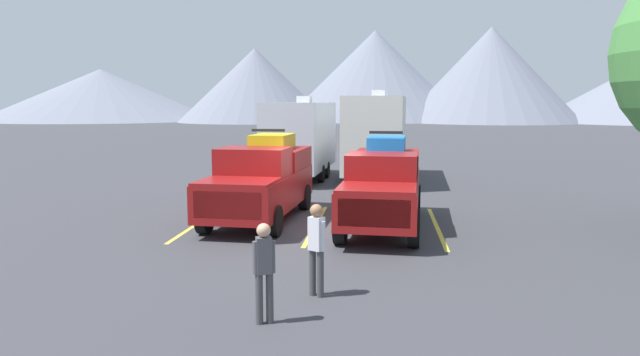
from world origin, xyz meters
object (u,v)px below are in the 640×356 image
(pickup_truck_b, at_px, (383,184))
(person_a, at_px, (316,244))
(person_b, at_px, (264,266))
(camper_trailer_b, at_px, (377,133))
(pickup_truck_a, at_px, (261,179))
(camper_trailer_a, at_px, (301,136))

(pickup_truck_b, bearing_deg, person_a, -101.06)
(pickup_truck_b, height_order, person_b, pickup_truck_b)
(pickup_truck_b, distance_m, camper_trailer_b, 9.62)
(pickup_truck_a, height_order, pickup_truck_b, pickup_truck_a)
(pickup_truck_a, distance_m, camper_trailer_a, 8.88)
(camper_trailer_b, relative_size, person_a, 4.90)
(pickup_truck_a, bearing_deg, person_b, -77.83)
(pickup_truck_a, xyz_separation_m, person_b, (1.75, -8.09, -0.28))
(camper_trailer_a, height_order, person_a, camper_trailer_a)
(pickup_truck_a, xyz_separation_m, person_a, (2.41, -6.72, -0.23))
(pickup_truck_a, bearing_deg, camper_trailer_a, 90.54)
(person_a, relative_size, person_b, 1.04)
(pickup_truck_a, height_order, person_b, pickup_truck_a)
(pickup_truck_a, relative_size, camper_trailer_b, 0.71)
(camper_trailer_a, bearing_deg, person_a, -80.90)
(camper_trailer_b, distance_m, person_a, 15.70)
(pickup_truck_a, distance_m, person_b, 8.28)
(pickup_truck_b, xyz_separation_m, person_a, (-1.18, -6.06, -0.24))
(person_a, bearing_deg, pickup_truck_a, 109.73)
(camper_trailer_a, relative_size, person_b, 4.61)
(camper_trailer_a, height_order, camper_trailer_b, camper_trailer_b)
(pickup_truck_b, bearing_deg, camper_trailer_a, 111.16)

